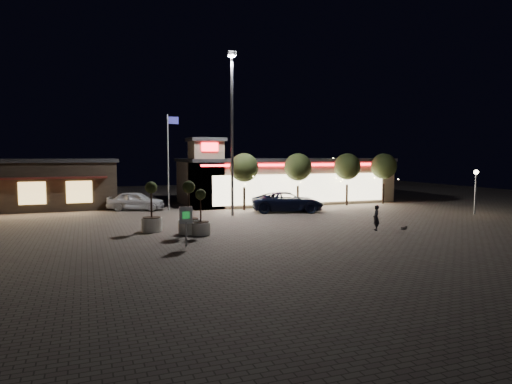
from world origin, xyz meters
name	(u,v)px	position (x,y,z in m)	size (l,w,h in m)	color
ground	(241,234)	(0.00, 0.00, 0.00)	(90.00, 90.00, 0.00)	#655D52
retail_building	(281,180)	(9.51, 15.82, 2.21)	(20.40, 8.40, 6.10)	tan
restaurant_building	(19,183)	(-14.00, 19.97, 2.16)	(16.40, 11.00, 4.30)	#382D23
floodlight_pole	(232,123)	(2.00, 8.00, 7.02)	(0.60, 0.40, 12.38)	gray
flagpole	(169,154)	(-1.90, 13.00, 4.74)	(0.95, 0.10, 8.00)	white
lamp_post_east	(476,183)	(20.00, 2.00, 2.46)	(0.36, 0.36, 3.48)	gray
string_tree_a	(244,168)	(4.00, 11.00, 3.56)	(2.42, 2.42, 4.79)	#332319
string_tree_b	(298,167)	(9.00, 11.00, 3.56)	(2.42, 2.42, 4.79)	#332319
string_tree_c	(347,167)	(14.00, 11.00, 3.56)	(2.42, 2.42, 4.79)	#332319
string_tree_d	(384,166)	(18.00, 11.00, 3.56)	(2.42, 2.42, 4.79)	#332319
pickup_truck	(288,202)	(6.91, 8.55, 0.82)	(2.71, 5.87, 1.63)	black
white_sedan	(136,201)	(-4.58, 14.00, 0.80)	(1.88, 4.68, 1.59)	silver
pedestrian	(376,218)	(8.12, -1.80, 0.78)	(0.57, 0.38, 1.57)	black
dog	(404,228)	(9.41, -2.86, 0.25)	(0.48, 0.26, 0.26)	#59514C
planter_left	(152,216)	(-4.82, 2.73, 0.94)	(1.24, 1.24, 3.04)	silver
planter_mid	(201,221)	(-2.29, 0.57, 0.82)	(1.09, 1.09, 2.67)	silver
planter_right	(189,217)	(-2.85, 1.15, 0.97)	(1.27, 1.27, 3.13)	silver
valet_sign	(186,219)	(-3.81, -2.52, 1.43)	(0.67, 0.10, 2.04)	gray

